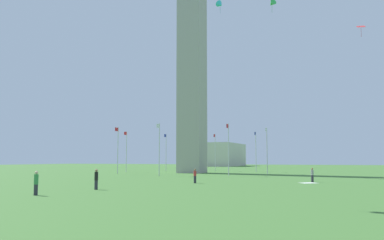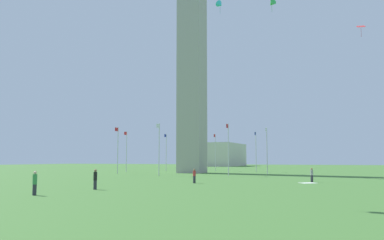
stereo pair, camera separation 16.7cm
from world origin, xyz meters
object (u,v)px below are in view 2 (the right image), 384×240
Objects in this scene: flagpole_s at (215,151)px; kite_green_delta at (272,3)px; person_red_shirt at (194,176)px; person_black_shirt at (95,179)px; person_green_shirt at (35,183)px; flagpole_sw at (166,151)px; kite_red_diamond at (361,27)px; picnic_blanket_near_first_person at (308,183)px; obelisk_monument at (192,65)px; flagpole_w at (126,150)px; flagpole_nw at (118,148)px; person_gray_shirt at (312,175)px; distant_building at (221,155)px; flagpole_ne at (228,147)px; kite_cyan_delta at (220,5)px; flagpole_e at (267,148)px; flagpole_n at (159,147)px; flagpole_se at (256,150)px.

flagpole_s is 3.80× the size of kite_green_delta.
person_black_shirt is (12.04, -4.73, 0.10)m from person_red_shirt.
person_black_shirt and person_green_shirt have the same top height.
flagpole_sw reaches higher than person_green_shirt.
picnic_blanket_near_first_person is (25.73, -6.98, -25.19)m from kite_red_diamond.
obelisk_monument reaches higher than flagpole_w.
person_green_shirt is at bearing -13.40° from kite_green_delta.
flagpole_nw reaches higher than person_red_shirt.
person_gray_shirt is 0.76× the size of kite_red_diamond.
obelisk_monument is 1.59× the size of distant_building.
person_black_shirt is at bearing 78.41° from person_gray_shirt.
flagpole_nw is at bearing -115.28° from picnic_blanket_near_first_person.
flagpole_nw is at bearing -11.32° from person_green_shirt.
picnic_blanket_near_first_person is at bearing 111.59° from person_gray_shirt.
person_black_shirt is at bearing 122.98° from person_red_shirt.
obelisk_monument is at bearing 45.16° from flagpole_sw.
obelisk_monument is at bearing 135.15° from flagpole_nw.
kite_cyan_delta reaches higher than flagpole_ne.
flagpole_ne is 11.32m from flagpole_e.
flagpole_ne is at bearing -66.34° from kite_red_diamond.
person_red_shirt is at bearing 40.75° from flagpole_w.
flagpole_s is at bearing -135.00° from flagpole_e.
person_black_shirt is at bearing -14.42° from kite_green_delta.
flagpole_n is at bearing 67.50° from flagpole_nw.
flagpole_w is (-14.79, -14.79, 0.00)m from flagpole_n.
flagpole_s is 47.15m from person_gray_shirt.
flagpole_s is 5.32× the size of person_red_shirt.
flagpole_n is 1.00× the size of flagpole_s.
picnic_blanket_near_first_person is at bearing 43.06° from flagpole_sw.
flagpole_sw is at bearing -122.52° from kite_green_delta.
kite_cyan_delta is at bearing 20.60° from flagpole_s.
picnic_blanket_near_first_person is (-17.06, 16.47, -0.88)m from person_black_shirt.
flagpole_n and flagpole_ne have the same top height.
flagpole_n is 3.80× the size of kite_green_delta.
flagpole_ne is 1.00× the size of flagpole_s.
person_green_shirt is (35.68, 7.20, -3.76)m from flagpole_n.
kite_cyan_delta is at bearing 73.76° from flagpole_w.
kite_green_delta is at bearing -160.27° from picnic_blanket_near_first_person.
kite_green_delta is 35.76m from picnic_blanket_near_first_person.
flagpole_ne is at bearing -0.00° from flagpole_se.
person_black_shirt is at bearing 15.38° from flagpole_n.
kite_cyan_delta reaches higher than kite_red_diamond.
person_green_shirt is at bearing 16.16° from flagpole_sw.
flagpole_n is 30.93m from kite_green_delta.
flagpole_s is 4.77× the size of person_green_shirt.
flagpole_nw is 4.77× the size of person_black_shirt.
flagpole_ne is 1.00× the size of flagpole_sw.
flagpole_e is 51.17m from person_green_shirt.
kite_red_diamond is (16.02, 31.49, 20.54)m from flagpole_s.
obelisk_monument is 19.24× the size of kite_green_delta.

